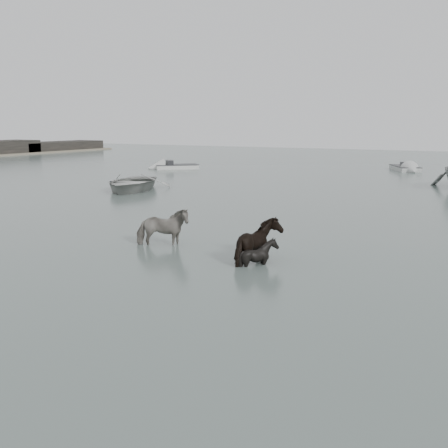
{
  "coord_description": "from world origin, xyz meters",
  "views": [
    {
      "loc": [
        7.11,
        -12.2,
        4.02
      ],
      "look_at": [
        -0.75,
        2.29,
        1.0
      ],
      "focal_mm": 45.0,
      "sensor_mm": 36.0,
      "label": 1
    }
  ],
  "objects_px": {
    "pony_dark": "(260,235)",
    "pony_black": "(259,245)",
    "rowboat_lead": "(131,181)",
    "pony_pinto": "(162,223)"
  },
  "relations": [
    {
      "from": "pony_dark",
      "to": "rowboat_lead",
      "type": "bearing_deg",
      "value": 28.16
    },
    {
      "from": "pony_dark",
      "to": "pony_black",
      "type": "height_order",
      "value": "pony_dark"
    },
    {
      "from": "pony_pinto",
      "to": "pony_dark",
      "type": "distance_m",
      "value": 3.74
    },
    {
      "from": "rowboat_lead",
      "to": "pony_dark",
      "type": "bearing_deg",
      "value": -59.84
    },
    {
      "from": "pony_pinto",
      "to": "pony_black",
      "type": "bearing_deg",
      "value": -130.48
    },
    {
      "from": "pony_pinto",
      "to": "rowboat_lead",
      "type": "distance_m",
      "value": 15.39
    },
    {
      "from": "pony_dark",
      "to": "rowboat_lead",
      "type": "relative_size",
      "value": 0.3
    },
    {
      "from": "pony_dark",
      "to": "pony_black",
      "type": "distance_m",
      "value": 0.43
    },
    {
      "from": "pony_pinto",
      "to": "pony_black",
      "type": "xyz_separation_m",
      "value": [
        3.84,
        -0.78,
        -0.18
      ]
    },
    {
      "from": "pony_black",
      "to": "rowboat_lead",
      "type": "bearing_deg",
      "value": 36.74
    }
  ]
}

